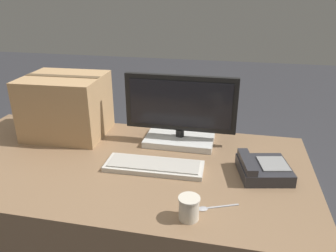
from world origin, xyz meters
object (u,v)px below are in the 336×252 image
object	(u,v)px
keyboard	(154,166)
cardboard_box	(66,106)
monitor	(180,116)
spoon	(211,208)
desk_phone	(262,169)
paper_cup_right	(189,208)

from	to	relation	value
keyboard	cardboard_box	bearing A→B (deg)	151.93
monitor	spoon	xyz separation A→B (m)	(0.21, -0.54, -0.15)
desk_phone	spoon	xyz separation A→B (m)	(-0.20, -0.28, -0.03)
desk_phone	spoon	size ratio (longest dim) A/B	1.62
monitor	keyboard	xyz separation A→B (m)	(-0.07, -0.30, -0.14)
keyboard	spoon	bearing A→B (deg)	-42.34
cardboard_box	keyboard	bearing A→B (deg)	-26.62
cardboard_box	spoon	bearing A→B (deg)	-31.86
monitor	spoon	distance (m)	0.60
keyboard	spoon	xyz separation A→B (m)	(0.28, -0.24, -0.01)
spoon	cardboard_box	bearing A→B (deg)	-54.26
desk_phone	cardboard_box	world-z (taller)	cardboard_box
paper_cup_right	monitor	bearing A→B (deg)	102.89
monitor	cardboard_box	bearing A→B (deg)	-178.38
paper_cup_right	cardboard_box	bearing A→B (deg)	142.20
desk_phone	cardboard_box	distance (m)	1.07
paper_cup_right	desk_phone	bearing A→B (deg)	52.93
cardboard_box	monitor	bearing A→B (deg)	1.62
keyboard	spoon	distance (m)	0.37
desk_phone	cardboard_box	bearing A→B (deg)	155.00
paper_cup_right	spoon	distance (m)	0.11
spoon	paper_cup_right	bearing A→B (deg)	23.75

